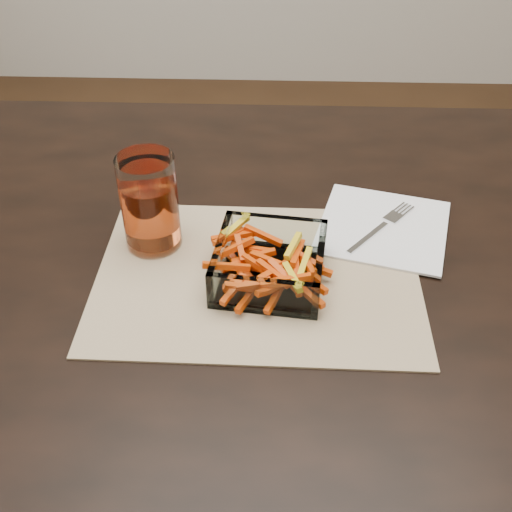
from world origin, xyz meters
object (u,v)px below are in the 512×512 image
at_px(dining_table, 315,285).
at_px(glass_bowl, 270,265).
at_px(tumbler, 150,206).
at_px(fork, 382,226).

xyz_separation_m(dining_table, glass_bowl, (-0.07, -0.09, 0.11)).
bearing_deg(glass_bowl, tumbler, 156.56).
bearing_deg(tumbler, glass_bowl, -23.44).
relative_size(dining_table, glass_bowl, 9.91).
bearing_deg(tumbler, fork, 7.64).
bearing_deg(fork, tumbler, -132.27).
relative_size(dining_table, fork, 11.84).
distance_m(dining_table, glass_bowl, 0.16).
bearing_deg(glass_bowl, dining_table, 51.63).
distance_m(glass_bowl, fork, 0.21).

